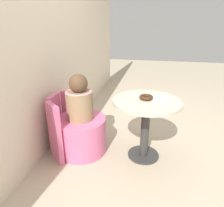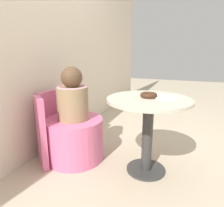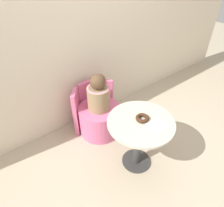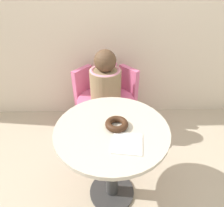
% 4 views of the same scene
% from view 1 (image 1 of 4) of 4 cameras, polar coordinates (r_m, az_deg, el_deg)
% --- Properties ---
extents(ground_plane, '(12.00, 12.00, 0.00)m').
position_cam_1_polar(ground_plane, '(2.33, 10.30, -13.16)').
color(ground_plane, '#B7A88E').
extents(back_wall, '(6.00, 0.06, 2.40)m').
position_cam_1_polar(back_wall, '(2.22, -19.27, 17.56)').
color(back_wall, beige).
rests_on(back_wall, ground_plane).
extents(round_table, '(0.67, 0.67, 0.64)m').
position_cam_1_polar(round_table, '(2.01, 9.68, -3.33)').
color(round_table, '#333333').
rests_on(round_table, ground_plane).
extents(tub_chair, '(0.53, 0.53, 0.39)m').
position_cam_1_polar(tub_chair, '(2.23, -8.69, -8.76)').
color(tub_chair, '#DB6693').
rests_on(tub_chair, ground_plane).
extents(booth_backrest, '(0.63, 0.23, 0.63)m').
position_cam_1_polar(booth_backrest, '(2.26, -14.20, -5.43)').
color(booth_backrest, '#DB6693').
rests_on(booth_backrest, ground_plane).
extents(child_figure, '(0.28, 0.28, 0.48)m').
position_cam_1_polar(child_figure, '(2.05, -9.33, 1.02)').
color(child_figure, '#937A56').
rests_on(child_figure, tub_chair).
extents(donut, '(0.13, 0.13, 0.04)m').
position_cam_1_polar(donut, '(1.97, 9.75, 1.76)').
color(donut, '#3D2314').
rests_on(donut, round_table).
extents(paper_napkin, '(0.18, 0.18, 0.01)m').
position_cam_1_polar(paper_napkin, '(2.02, 13.72, 1.50)').
color(paper_napkin, white).
rests_on(paper_napkin, round_table).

